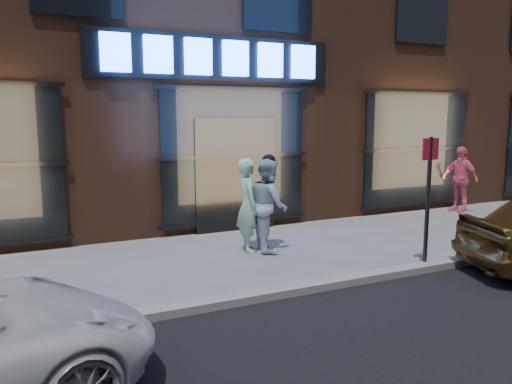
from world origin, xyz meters
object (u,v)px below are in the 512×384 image
(man_cap, at_px, (268,205))
(sign_post, at_px, (428,190))
(passerby, at_px, (460,179))
(man_bowtie, at_px, (248,205))

(man_cap, distance_m, sign_post, 2.78)
(passerby, height_order, sign_post, sign_post)
(man_bowtie, xyz_separation_m, passerby, (6.45, 1.09, -0.01))
(man_cap, relative_size, sign_post, 0.80)
(man_cap, bearing_deg, man_bowtie, 85.23)
(passerby, bearing_deg, man_bowtie, -90.12)
(man_cap, relative_size, passerby, 1.01)
(passerby, xyz_separation_m, sign_post, (-4.32, -3.30, 0.45))
(man_cap, bearing_deg, passerby, -67.78)
(man_bowtie, xyz_separation_m, man_cap, (0.36, -0.10, -0.00))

